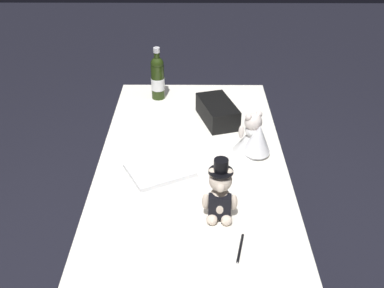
# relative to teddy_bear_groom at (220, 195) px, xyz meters

# --- Properties ---
(ground_plane) EXTENTS (12.00, 12.00, 0.00)m
(ground_plane) POSITION_rel_teddy_bear_groom_xyz_m (0.40, 0.11, -0.91)
(ground_plane) COLOR black
(reception_table) EXTENTS (1.80, 0.91, 0.80)m
(reception_table) POSITION_rel_teddy_bear_groom_xyz_m (0.40, 0.11, -0.51)
(reception_table) COLOR white
(reception_table) RESTS_ON ground_plane
(teddy_bear_groom) EXTENTS (0.13, 0.14, 0.27)m
(teddy_bear_groom) POSITION_rel_teddy_bear_groom_xyz_m (0.00, 0.00, 0.00)
(teddy_bear_groom) COLOR beige
(teddy_bear_groom) RESTS_ON reception_table
(teddy_bear_bride) EXTENTS (0.24, 0.22, 0.22)m
(teddy_bear_bride) POSITION_rel_teddy_bear_groom_xyz_m (0.49, -0.19, -0.02)
(teddy_bear_bride) COLOR white
(teddy_bear_bride) RESTS_ON reception_table
(champagne_bottle) EXTENTS (0.08, 0.08, 0.32)m
(champagne_bottle) POSITION_rel_teddy_bear_groom_xyz_m (1.11, 0.32, 0.03)
(champagne_bottle) COLOR #21310F
(champagne_bottle) RESTS_ON reception_table
(signing_pen) EXTENTS (0.15, 0.04, 0.01)m
(signing_pen) POSITION_rel_teddy_bear_groom_xyz_m (-0.19, -0.07, -0.10)
(signing_pen) COLOR black
(signing_pen) RESTS_ON reception_table
(gift_case_black) EXTENTS (0.34, 0.24, 0.11)m
(gift_case_black) POSITION_rel_teddy_bear_groom_xyz_m (0.82, -0.02, -0.05)
(gift_case_black) COLOR black
(gift_case_black) RESTS_ON reception_table
(guestbook) EXTENTS (0.33, 0.35, 0.02)m
(guestbook) POSITION_rel_teddy_bear_groom_xyz_m (0.31, 0.26, -0.10)
(guestbook) COLOR white
(guestbook) RESTS_ON reception_table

